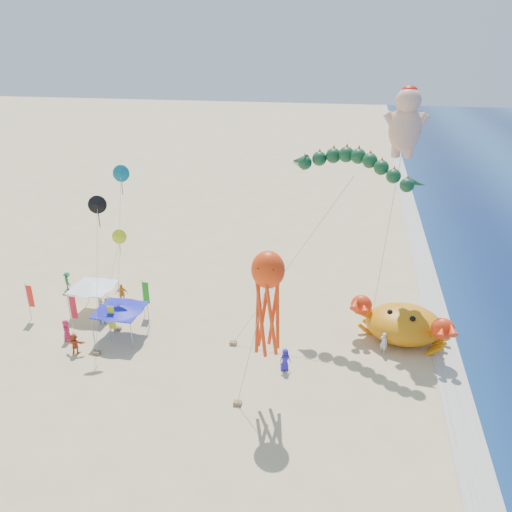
% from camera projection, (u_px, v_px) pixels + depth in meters
% --- Properties ---
extents(ground, '(320.00, 320.00, 0.00)m').
position_uv_depth(ground, '(277.00, 350.00, 36.38)').
color(ground, '#D1B784').
rests_on(ground, ground).
extents(foam_strip, '(320.00, 320.00, 0.00)m').
position_uv_depth(foam_strip, '(450.00, 371.00, 34.14)').
color(foam_strip, silver).
rests_on(foam_strip, ground).
extents(crab_inflatable, '(7.60, 6.45, 3.33)m').
position_uv_depth(crab_inflatable, '(404.00, 323.00, 37.06)').
color(crab_inflatable, orange).
rests_on(crab_inflatable, ground).
extents(dragon_kite, '(12.75, 8.16, 13.38)m').
position_uv_depth(dragon_kite, '(353.00, 169.00, 35.79)').
color(dragon_kite, '#103D20').
rests_on(dragon_kite, ground).
extents(cherub_kite, '(2.58, 4.33, 17.90)m').
position_uv_depth(cherub_kite, '(406.00, 120.00, 36.53)').
color(cherub_kite, '#F2B094').
rests_on(cherub_kite, ground).
extents(octopus_kite, '(2.83, 2.30, 9.95)m').
position_uv_depth(octopus_kite, '(268.00, 295.00, 28.92)').
color(octopus_kite, '#FE3C0D').
rests_on(octopus_kite, ground).
extents(canopy_blue, '(3.62, 3.62, 2.71)m').
position_uv_depth(canopy_blue, '(120.00, 308.00, 37.27)').
color(canopy_blue, gray).
rests_on(canopy_blue, ground).
extents(canopy_white, '(3.53, 3.53, 2.71)m').
position_uv_depth(canopy_white, '(93.00, 285.00, 40.73)').
color(canopy_white, gray).
rests_on(canopy_white, ground).
extents(feather_flags, '(9.37, 4.26, 3.20)m').
position_uv_depth(feather_flags, '(90.00, 304.00, 38.65)').
color(feather_flags, gray).
rests_on(feather_flags, ground).
extents(beachgoers, '(28.65, 9.87, 1.82)m').
position_uv_depth(beachgoers, '(122.00, 314.00, 39.52)').
color(beachgoers, '#2B8246').
rests_on(beachgoers, ground).
extents(small_kites, '(3.88, 10.35, 12.18)m').
position_uv_depth(small_kites, '(113.00, 219.00, 39.04)').
color(small_kites, '#0B677F').
rests_on(small_kites, ground).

